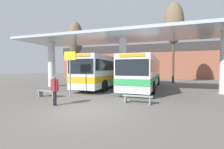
# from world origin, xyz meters

# --- Properties ---
(ground_plane) EXTENTS (100.00, 100.00, 0.00)m
(ground_plane) POSITION_xyz_m (0.00, 0.00, 0.00)
(ground_plane) COLOR #605B56
(townhouse_backdrop) EXTENTS (40.00, 0.58, 7.20)m
(townhouse_backdrop) POSITION_xyz_m (0.00, 26.12, 4.19)
(townhouse_backdrop) COLOR brown
(townhouse_backdrop) RESTS_ON ground_plane
(station_canopy) EXTENTS (21.91, 5.99, 5.26)m
(station_canopy) POSITION_xyz_m (0.00, 7.81, 4.56)
(station_canopy) COLOR silver
(station_canopy) RESTS_ON ground_plane
(transit_bus_left_bay) EXTENTS (2.87, 10.24, 3.24)m
(transit_bus_left_bay) POSITION_xyz_m (-2.33, 8.88, 1.81)
(transit_bus_left_bay) COLOR silver
(transit_bus_left_bay) RESTS_ON ground_plane
(transit_bus_center_bay) EXTENTS (3.10, 12.37, 3.10)m
(transit_bus_center_bay) POSITION_xyz_m (1.86, 9.60, 1.74)
(transit_bus_center_bay) COLOR white
(transit_bus_center_bay) RESTS_ON ground_plane
(waiting_bench_near_pillar) EXTENTS (1.77, 0.44, 0.46)m
(waiting_bench_near_pillar) POSITION_xyz_m (2.22, 2.29, 0.34)
(waiting_bench_near_pillar) COLOR gray
(waiting_bench_near_pillar) RESTS_ON ground_plane
(waiting_bench_mid_platform) EXTENTS (1.50, 0.44, 0.46)m
(waiting_bench_mid_platform) POSITION_xyz_m (-4.27, 2.29, 0.34)
(waiting_bench_mid_platform) COLOR gray
(waiting_bench_mid_platform) RESTS_ON ground_plane
(info_sign_platform) EXTENTS (0.90, 0.09, 3.25)m
(info_sign_platform) POSITION_xyz_m (-2.63, 2.73, 2.30)
(info_sign_platform) COLOR gray
(info_sign_platform) RESTS_ON ground_plane
(pedestrian_waiting) EXTENTS (0.59, 0.39, 1.64)m
(pedestrian_waiting) POSITION_xyz_m (-2.08, 0.39, 1.00)
(pedestrian_waiting) COLOR black
(pedestrian_waiting) RESTS_ON ground_plane
(poplar_tree_behind_left) EXTENTS (2.58, 2.58, 11.15)m
(poplar_tree_behind_left) POSITION_xyz_m (5.18, 16.00, 8.24)
(poplar_tree_behind_left) COLOR #473A2B
(poplar_tree_behind_left) RESTS_ON ground_plane
(poplar_tree_behind_right) EXTENTS (2.36, 2.36, 9.33)m
(poplar_tree_behind_right) POSITION_xyz_m (-9.21, 14.19, 6.62)
(poplar_tree_behind_right) COLOR #473A2B
(poplar_tree_behind_right) RESTS_ON ground_plane
(parked_car_street) EXTENTS (4.77, 2.25, 2.08)m
(parked_car_street) POSITION_xyz_m (-5.57, 21.87, 0.99)
(parked_car_street) COLOR silver
(parked_car_street) RESTS_ON ground_plane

